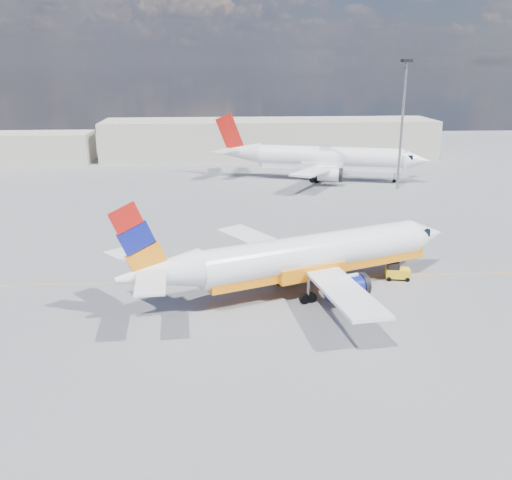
{
  "coord_description": "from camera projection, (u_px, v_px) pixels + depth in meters",
  "views": [
    {
      "loc": [
        -6.61,
        -47.41,
        19.75
      ],
      "look_at": [
        -2.92,
        4.29,
        3.5
      ],
      "focal_mm": 40.0,
      "sensor_mm": 36.0,
      "label": 1
    }
  ],
  "objects": [
    {
      "name": "main_jet",
      "position": [
        304.0,
        257.0,
        50.25
      ],
      "size": [
        32.49,
        24.55,
        9.95
      ],
      "rotation": [
        0.0,
        0.0,
        0.38
      ],
      "color": "white",
      "rests_on": "ground"
    },
    {
      "name": "second_jet",
      "position": [
        323.0,
        159.0,
        98.39
      ],
      "size": [
        37.06,
        28.24,
        11.21
      ],
      "rotation": [
        0.0,
        0.0,
        -0.28
      ],
      "color": "white",
      "rests_on": "ground"
    },
    {
      "name": "terminal_main",
      "position": [
        269.0,
        139.0,
        122.01
      ],
      "size": [
        70.0,
        14.0,
        8.0
      ],
      "primitive_type": "cube",
      "color": "#ACA694",
      "rests_on": "ground"
    },
    {
      "name": "traffic_cone",
      "position": [
        207.0,
        283.0,
        52.42
      ],
      "size": [
        0.38,
        0.38,
        0.53
      ],
      "color": "white",
      "rests_on": "ground"
    },
    {
      "name": "terminal_annex",
      "position": [
        27.0,
        148.0,
        116.05
      ],
      "size": [
        26.0,
        10.0,
        6.0
      ],
      "primitive_type": "cube",
      "color": "#ACA694",
      "rests_on": "ground"
    },
    {
      "name": "ground",
      "position": [
        292.0,
        290.0,
        51.48
      ],
      "size": [
        240.0,
        240.0,
        0.0
      ],
      "primitive_type": "plane",
      "color": "slate",
      "rests_on": "ground"
    },
    {
      "name": "floodlight_mast",
      "position": [
        403.0,
        113.0,
        88.95
      ],
      "size": [
        1.47,
        1.47,
        20.16
      ],
      "color": "gray",
      "rests_on": "ground"
    },
    {
      "name": "taxi_line",
      "position": [
        287.0,
        278.0,
        54.34
      ],
      "size": [
        70.0,
        0.15,
        0.01
      ],
      "primitive_type": "cube",
      "color": "gold",
      "rests_on": "ground"
    },
    {
      "name": "gse_tug",
      "position": [
        397.0,
        272.0,
        53.91
      ],
      "size": [
        2.4,
        1.71,
        1.59
      ],
      "rotation": [
        0.0,
        0.0,
        -0.17
      ],
      "color": "black",
      "rests_on": "ground"
    }
  ]
}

